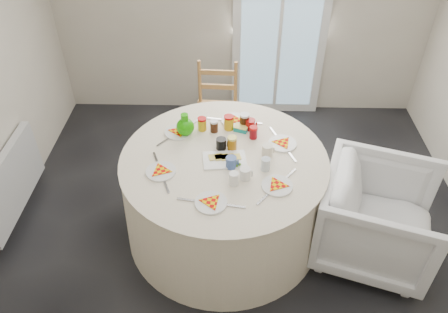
{
  "coord_description": "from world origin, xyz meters",
  "views": [
    {
      "loc": [
        -0.08,
        -2.45,
        2.9
      ],
      "look_at": [
        -0.14,
        0.08,
        0.8
      ],
      "focal_mm": 35.0,
      "sensor_mm": 36.0,
      "label": 1
    }
  ],
  "objects_px": {
    "table": "(224,196)",
    "radiator": "(12,182)",
    "green_pitcher": "(185,126)",
    "wooden_chair": "(216,111)",
    "armchair": "(377,218)"
  },
  "relations": [
    {
      "from": "radiator",
      "to": "wooden_chair",
      "type": "xyz_separation_m",
      "value": [
        1.69,
        0.99,
        0.09
      ]
    },
    {
      "from": "table",
      "to": "wooden_chair",
      "type": "distance_m",
      "value": 1.12
    },
    {
      "from": "radiator",
      "to": "wooden_chair",
      "type": "relative_size",
      "value": 1.07
    },
    {
      "from": "radiator",
      "to": "armchair",
      "type": "distance_m",
      "value": 3.01
    },
    {
      "from": "radiator",
      "to": "table",
      "type": "relative_size",
      "value": 0.61
    },
    {
      "from": "table",
      "to": "radiator",
      "type": "bearing_deg",
      "value": 176.13
    },
    {
      "from": "green_pitcher",
      "to": "wooden_chair",
      "type": "bearing_deg",
      "value": 77.74
    },
    {
      "from": "wooden_chair",
      "to": "green_pitcher",
      "type": "relative_size",
      "value": 5.01
    },
    {
      "from": "armchair",
      "to": "wooden_chair",
      "type": "bearing_deg",
      "value": 62.55
    },
    {
      "from": "table",
      "to": "armchair",
      "type": "distance_m",
      "value": 1.21
    },
    {
      "from": "wooden_chair",
      "to": "green_pitcher",
      "type": "distance_m",
      "value": 0.93
    },
    {
      "from": "radiator",
      "to": "green_pitcher",
      "type": "relative_size",
      "value": 5.34
    },
    {
      "from": "table",
      "to": "armchair",
      "type": "relative_size",
      "value": 1.89
    },
    {
      "from": "armchair",
      "to": "table",
      "type": "bearing_deg",
      "value": 97.75
    },
    {
      "from": "wooden_chair",
      "to": "armchair",
      "type": "xyz_separation_m",
      "value": [
        1.29,
        -1.33,
        -0.08
      ]
    }
  ]
}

